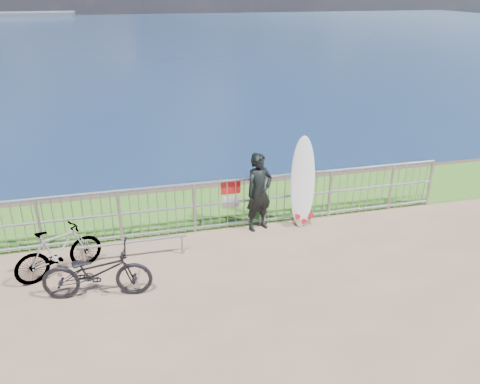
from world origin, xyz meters
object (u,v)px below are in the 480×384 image
object	(u,v)px
surfboard	(302,185)
surfer	(259,192)
bicycle_far	(59,251)
bicycle_near	(97,272)

from	to	relation	value
surfboard	surfer	bearing A→B (deg)	179.49
surfboard	bicycle_far	world-z (taller)	surfboard
surfer	bicycle_far	world-z (taller)	surfer
surfboard	bicycle_near	world-z (taller)	surfboard
surfer	bicycle_near	size ratio (longest dim) A/B	0.95
bicycle_near	surfer	bearing A→B (deg)	-55.32
surfer	surfboard	size ratio (longest dim) A/B	0.87
bicycle_near	bicycle_far	xyz separation A→B (m)	(-0.67, 0.83, -0.00)
surfer	surfboard	bearing A→B (deg)	-18.90
bicycle_near	bicycle_far	world-z (taller)	bicycle_near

